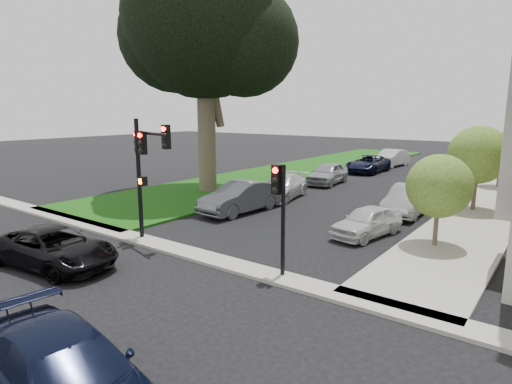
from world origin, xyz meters
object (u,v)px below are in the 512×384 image
Objects in this scene: eucalyptus at (203,17)px; car_parked_3 at (456,176)px; car_parked_4 at (475,164)px; car_parked_9 at (391,158)px; car_parked_0 at (367,221)px; small_tree_a at (439,186)px; small_tree_b at (478,155)px; car_parked_7 at (328,173)px; car_parked_6 at (282,187)px; car_parked_1 at (408,200)px; car_parked_8 at (368,164)px; traffic_signal_secondary at (280,200)px; car_cross_far at (66,377)px; car_parked_2 at (431,191)px; small_tree_c at (501,150)px; car_cross_near at (53,248)px; car_parked_5 at (240,197)px; traffic_signal_main at (145,158)px.

car_parked_3 is at bearing 44.95° from eucalyptus.
car_parked_9 reaches higher than car_parked_4.
car_parked_4 reaches higher than car_parked_0.
small_tree_b reaches higher than small_tree_a.
car_parked_4 is 14.49m from car_parked_7.
car_parked_4 is at bearing 5.97° from car_parked_9.
car_parked_6 is at bearing 12.11° from eucalyptus.
car_parked_9 reaches higher than car_parked_1.
small_tree_a is 0.68× the size of car_parked_8.
car_parked_1 is at bearing 86.82° from traffic_signal_secondary.
car_parked_2 is (0.25, 21.93, -0.00)m from car_cross_far.
eucalyptus is 3.45× the size of car_parked_7.
traffic_signal_secondary is 0.68× the size of car_parked_8.
small_tree_b is 0.98× the size of car_parked_7.
small_tree_c is 29.88m from car_cross_far.
car_parked_3 is at bearing 107.63° from small_tree_b.
eucalyptus is 3.12× the size of car_parked_4.
car_parked_8 reaches higher than car_cross_far.
small_tree_b reaches higher than car_parked_9.
car_parked_9 reaches higher than car_cross_far.
car_parked_6 is (-7.28, -18.70, -0.02)m from car_parked_4.
car_parked_0 is 23.19m from car_parked_4.
small_tree_b is 15.93m from car_parked_4.
car_parked_0 is at bearing -109.64° from small_tree_b.
car_parked_6 is 1.07× the size of car_parked_7.
car_cross_far is at bearing -101.25° from car_parked_2.
car_parked_4 is at bearing 96.65° from small_tree_a.
car_cross_near is at bearing -90.86° from car_parked_4.
car_cross_far reaches higher than car_parked_6.
car_cross_near is 0.95× the size of car_cross_far.
car_cross_far is (-2.64, -21.09, -2.26)m from small_tree_b.
car_cross_far is 1.11× the size of car_parked_1.
car_parked_9 reaches higher than car_parked_6.
car_parked_5 is at bearing -142.34° from small_tree_b.
traffic_signal_main is 23.08m from car_parked_3.
traffic_signal_secondary is 6.30m from car_parked_0.
car_parked_6 is at bearing 122.91° from traffic_signal_secondary.
car_parked_7 reaches higher than car_cross_far.
car_parked_6 is (-0.36, 10.44, -2.69)m from traffic_signal_main.
car_parked_1 is 0.92× the size of car_parked_6.
car_parked_8 is (-0.26, 27.97, 0.08)m from car_cross_near.
small_tree_a is 0.74× the size of car_parked_6.
car_parked_7 reaches higher than car_parked_4.
car_parked_6 is (-0.11, 14.28, 0.05)m from car_cross_near.
eucalyptus reaches higher than small_tree_b.
traffic_signal_main is (5.50, -9.34, -7.42)m from eucalyptus.
car_parked_1 is at bearing 99.00° from car_parked_0.
small_tree_c reaches higher than car_parked_1.
car_parked_7 reaches higher than car_parked_1.
car_parked_7 is at bearing 80.83° from car_parked_6.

